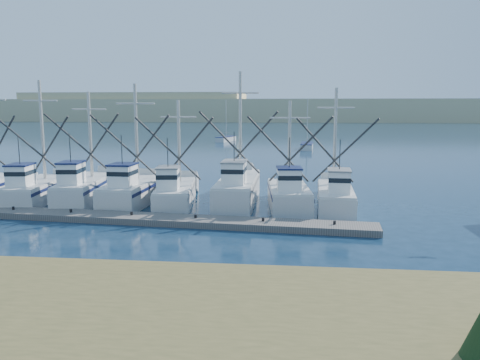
% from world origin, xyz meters
% --- Properties ---
extents(ground, '(500.00, 500.00, 0.00)m').
position_xyz_m(ground, '(0.00, 0.00, 0.00)').
color(ground, '#0C2237').
rests_on(ground, ground).
extents(floating_dock, '(29.06, 4.45, 0.39)m').
position_xyz_m(floating_dock, '(-7.26, 6.88, 0.19)').
color(floating_dock, '#69625E').
rests_on(floating_dock, ground).
extents(dune_ridge, '(360.00, 60.00, 10.00)m').
position_xyz_m(dune_ridge, '(0.00, 210.00, 5.00)').
color(dune_ridge, tan).
rests_on(dune_ridge, ground).
extents(trawler_fleet, '(28.20, 9.31, 9.34)m').
position_xyz_m(trawler_fleet, '(-7.02, 11.81, 0.98)').
color(trawler_fleet, silver).
rests_on(trawler_fleet, ground).
extents(sailboat_near, '(2.31, 6.67, 8.10)m').
position_xyz_m(sailboat_near, '(5.11, 56.48, 0.49)').
color(sailboat_near, silver).
rests_on(sailboat_near, ground).
extents(sailboat_far, '(3.47, 6.37, 8.10)m').
position_xyz_m(sailboat_far, '(-10.13, 71.69, 0.49)').
color(sailboat_far, silver).
rests_on(sailboat_far, ground).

